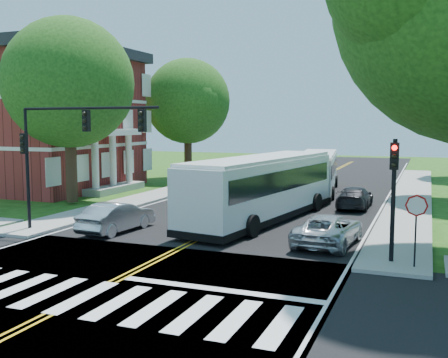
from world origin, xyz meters
The scene contains 21 objects.
ground centered at (0.00, 0.00, 0.00)m, with size 140.00×140.00×0.00m, color #1C4210.
road centered at (0.00, 18.00, 0.01)m, with size 14.00×96.00×0.01m, color black.
cross_road centered at (0.00, 0.00, 0.01)m, with size 60.00×12.00×0.01m, color black.
center_line centered at (0.00, 22.00, 0.01)m, with size 0.36×70.00×0.01m, color gold.
edge_line_w centered at (-6.80, 22.00, 0.01)m, with size 0.12×70.00×0.01m, color silver.
edge_line_e centered at (6.80, 22.00, 0.01)m, with size 0.12×70.00×0.01m, color silver.
crosswalk centered at (0.00, -0.50, 0.02)m, with size 12.60×3.00×0.01m, color silver.
stop_bar centered at (3.50, 1.60, 0.02)m, with size 6.60×0.40×0.01m, color silver.
sidewalk_nw centered at (-8.30, 25.00, 0.07)m, with size 2.60×40.00×0.15m, color gray.
sidewalk_ne centered at (8.30, 25.00, 0.07)m, with size 2.60×40.00×0.15m, color gray.
tree_west_near centered at (-11.50, 14.00, 7.53)m, with size 8.00×8.00×11.40m.
tree_west_far centered at (-11.00, 30.00, 7.00)m, with size 7.60×7.60×10.67m.
brick_building centered at (-21.95, 20.00, 5.42)m, with size 20.00×13.00×10.80m.
signal_nw centered at (-5.86, 6.43, 4.38)m, with size 7.15×0.46×5.66m.
signal_ne centered at (8.20, 6.44, 2.96)m, with size 0.30×0.46×4.40m.
stop_sign centered at (9.00, 5.98, 2.03)m, with size 0.76×0.08×2.53m.
bus_lead centered at (1.32, 13.01, 1.78)m, with size 4.78×13.20×3.35m.
bus_follow centered at (1.78, 24.95, 1.55)m, with size 3.92×11.51×2.92m.
hatchback centered at (-4.21, 7.83, 0.71)m, with size 1.49×4.26×1.40m, color silver.
suv centered at (5.52, 8.79, 0.66)m, with size 2.16×4.68×1.30m, color silver.
dark_sedan centered at (5.29, 18.87, 0.66)m, with size 1.81×4.44×1.29m, color black.
Camera 1 is at (9.32, -12.89, 5.13)m, focal length 42.00 mm.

